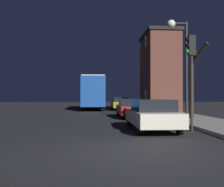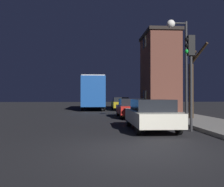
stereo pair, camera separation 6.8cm
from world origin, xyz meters
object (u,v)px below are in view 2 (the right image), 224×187
Objects in this scene: bare_tree at (192,82)px; bus at (94,91)px; car_mid_lane at (130,108)px; car_far_lane at (120,103)px; streetlamp at (179,47)px; traffic_light at (190,63)px; car_near_lane at (151,114)px.

bare_tree is 15.27m from bus.
car_far_lane is at bearing 88.73° from car_mid_lane.
traffic_light is (-0.54, -3.16, -1.33)m from streetlamp.
bus is 18.33m from car_near_lane.
bus is (-4.49, 18.59, -0.85)m from traffic_light.
car_mid_lane is at bearing 144.85° from bare_tree.
traffic_light is at bearing -84.95° from car_far_lane.
traffic_light is 5.15m from bare_tree.
car_mid_lane is (-3.64, 2.56, -1.77)m from bare_tree.
traffic_light reaches higher than car_near_lane.
car_near_lane is 1.05× the size of car_far_lane.
bare_tree reaches higher than car_mid_lane.
streetlamp is 1.36× the size of car_far_lane.
traffic_light is 0.95× the size of car_near_lane.
bare_tree is 1.08× the size of car_far_lane.
traffic_light reaches higher than car_mid_lane.
traffic_light is 2.92m from car_near_lane.
bus is at bearing 103.89° from car_mid_lane.
bare_tree is (1.40, 1.57, -1.91)m from streetlamp.
streetlamp reaches higher than bus.
car_mid_lane is at bearing 118.46° from streetlamp.
bare_tree is 4.79m from car_mid_lane.
traffic_light reaches higher than bus.
car_near_lane is (2.82, -18.05, -1.48)m from bus.
car_far_lane is (-2.03, 13.70, -3.64)m from streetlamp.
car_mid_lane is at bearing 103.12° from traffic_light.
streetlamp is at bearing 49.88° from car_near_lane.
car_mid_lane is (-0.03, 6.76, -0.02)m from car_near_lane.
bus is 2.29× the size of car_mid_lane.
car_mid_lane is 9.56m from car_far_lane.
car_mid_lane is at bearing -91.27° from car_far_lane.
car_near_lane is at bearing -130.68° from bare_tree.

